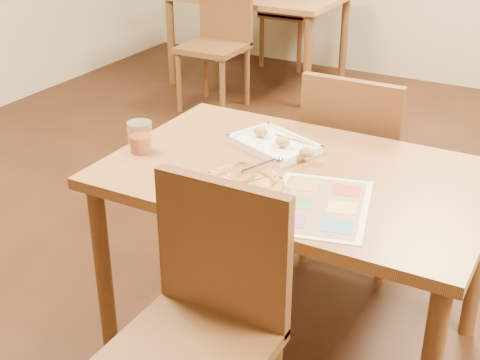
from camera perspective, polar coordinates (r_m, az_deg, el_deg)
The scene contains 12 objects.
dining_table at distance 2.33m, azimuth 4.85°, elevation -1.11°, with size 1.30×0.85×0.72m.
chair_near at distance 1.91m, azimuth -2.84°, elevation -10.22°, with size 0.42×0.42×0.47m.
chair_far at distance 2.87m, azimuth 9.79°, elevation 2.52°, with size 0.42×0.42×0.47m.
bg_table at distance 5.39m, azimuth 1.58°, elevation 14.79°, with size 1.30×0.85×0.72m.
bg_chair_near at distance 4.89m, azimuth -1.75°, elevation 12.79°, with size 0.42×0.42×0.47m.
bg_chair_far at distance 5.85m, azimuth 3.92°, elevation 14.96°, with size 0.42×0.42×0.47m.
plate at distance 2.12m, azimuth 0.00°, elevation -1.02°, with size 0.29×0.29×0.02m, color white.
pizza at distance 2.11m, azimuth 0.18°, elevation -0.51°, with size 0.27×0.27×0.04m.
pizza_cutter at distance 2.09m, azimuth 1.29°, elevation 0.92°, with size 0.14×0.09×0.09m.
appetizer_tray at distance 2.45m, azimuth 3.07°, elevation 3.04°, with size 0.37×0.31×0.06m.
glass_tumbler at distance 2.44m, azimuth -8.50°, elevation 3.51°, with size 0.09×0.09×0.11m.
menu at distance 2.07m, azimuth 6.81°, elevation -2.16°, with size 0.29×0.41×0.01m, color white.
Camera 1 is at (0.82, -1.90, 1.70)m, focal length 50.00 mm.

